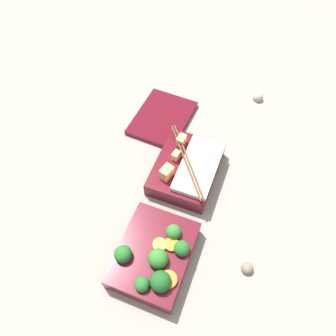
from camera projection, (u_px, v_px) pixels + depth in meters
name	position (u px, v px, depth m)	size (l,w,h in m)	color
ground_plane	(166.00, 210.00, 0.74)	(3.00, 3.00, 0.00)	gray
bento_tray_vegetable	(155.00, 256.00, 0.65)	(0.18, 0.14, 0.07)	#510F19
bento_tray_rice	(187.00, 168.00, 0.77)	(0.18, 0.14, 0.07)	#510F19
bento_lid	(163.00, 118.00, 0.88)	(0.18, 0.14, 0.01)	#510F19
pebble_0	(247.00, 268.00, 0.66)	(0.02, 0.02, 0.02)	#7A6B5B
pebble_1	(258.00, 98.00, 0.93)	(0.03, 0.03, 0.03)	gray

